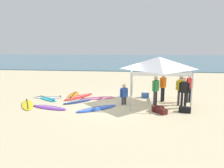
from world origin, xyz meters
TOP-DOWN VIEW (x-y plane):
  - ground_plane at (0.00, 0.00)m, footprint 80.00×80.00m
  - sea at (0.00, 32.59)m, footprint 80.00×36.00m
  - canopy_tent at (2.44, 0.49)m, footprint 3.19×3.19m
  - surfboard_navy at (-2.31, 0.26)m, footprint 1.76×1.66m
  - surfboard_orange at (-3.04, 1.78)m, footprint 0.83×2.36m
  - surfboard_blue at (-0.90, -0.98)m, footprint 2.31×2.10m
  - surfboard_pink at (-1.30, 1.24)m, footprint 2.34×1.37m
  - surfboard_white at (-4.49, 1.12)m, footprint 1.97×0.70m
  - surfboard_yellow at (-5.02, -0.70)m, footprint 1.69×2.35m
  - surfboard_purple at (-3.57, -1.09)m, footprint 2.29×1.22m
  - surfboard_cyan at (-4.44, 0.76)m, footprint 1.93×1.73m
  - surfboard_red at (-2.55, 1.45)m, footprint 1.86×2.47m
  - person_red at (4.30, 0.93)m, footprint 0.51×0.35m
  - person_green at (2.26, -0.09)m, footprint 0.39×0.46m
  - person_orange at (2.78, 0.96)m, footprint 0.40×0.44m
  - person_yellow at (3.69, 0.26)m, footprint 0.54×0.27m
  - person_black at (3.75, -0.35)m, footprint 0.54×0.28m
  - person_blue at (0.48, 0.09)m, footprint 0.45×0.40m
  - gear_bag_near_tent at (2.32, -1.05)m, footprint 0.63×0.38m
  - gear_bag_by_pole at (2.46, -1.40)m, footprint 0.62×0.67m
  - gear_bag_on_sand at (3.69, -1.06)m, footprint 0.66×0.45m
  - cooler_box at (1.77, 1.82)m, footprint 0.50×0.36m

SIDE VIEW (x-z plane):
  - ground_plane at x=0.00m, z-range 0.00..0.00m
  - surfboard_red at x=-2.55m, z-range -0.06..0.13m
  - surfboard_blue at x=-0.90m, z-range -0.06..0.13m
  - surfboard_yellow at x=-5.02m, z-range -0.06..0.13m
  - surfboard_orange at x=-3.04m, z-range -0.06..0.13m
  - surfboard_pink at x=-1.30m, z-range -0.06..0.13m
  - surfboard_purple at x=-3.57m, z-range -0.06..0.13m
  - surfboard_cyan at x=-4.44m, z-range -0.06..0.13m
  - surfboard_white at x=-4.49m, z-range -0.06..0.13m
  - surfboard_navy at x=-2.31m, z-range -0.06..0.13m
  - sea at x=0.00m, z-range 0.00..0.10m
  - gear_bag_near_tent at x=2.32m, z-range 0.00..0.28m
  - gear_bag_by_pole at x=2.46m, z-range 0.00..0.28m
  - gear_bag_on_sand at x=3.69m, z-range 0.00..0.28m
  - cooler_box at x=1.77m, z-range 0.00..0.39m
  - person_blue at x=0.48m, z-range 0.06..1.26m
  - person_red at x=4.30m, z-range 0.13..1.84m
  - person_green at x=2.26m, z-range 0.13..1.84m
  - person_orange at x=2.78m, z-range 0.13..1.84m
  - person_yellow at x=3.69m, z-range 0.13..1.84m
  - person_black at x=3.75m, z-range 0.13..1.84m
  - canopy_tent at x=2.44m, z-range 1.01..3.76m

